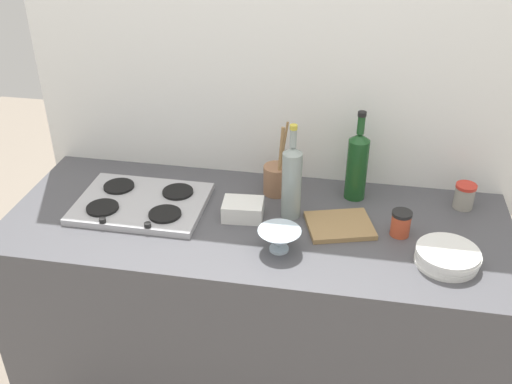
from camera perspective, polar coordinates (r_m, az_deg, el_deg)
The scene contains 12 objects.
counter_block at distance 2.37m, azimuth 0.00°, elevation -11.94°, with size 1.80×0.70×0.90m, color #4C4C51.
backsplash_panel at distance 2.32m, azimuth 1.69°, elevation 6.32°, with size 1.90×0.06×2.19m, color white.
stovetop_hob at distance 2.21m, azimuth -11.09°, elevation -1.06°, with size 0.47×0.35×0.04m.
plate_stack at distance 1.97m, azimuth 18.13°, elevation -6.00°, with size 0.21×0.21×0.06m.
wine_bottle_leftmost at distance 2.05m, azimuth 3.49°, elevation 1.11°, with size 0.07×0.07×0.36m.
wine_bottle_mid_left at distance 2.19m, azimuth 9.81°, elevation 2.66°, with size 0.08×0.08×0.35m.
mixing_bowl at distance 1.92m, azimuth 2.28°, elevation -4.62°, with size 0.14×0.14×0.08m.
butter_dish at distance 2.09m, azimuth -1.27°, elevation -1.72°, with size 0.14×0.11×0.06m, color white.
utensil_crock at distance 2.23m, azimuth 2.02°, elevation 1.34°, with size 0.10×0.10×0.29m.
condiment_jar_front at distance 2.05m, azimuth 13.91°, elevation -2.97°, with size 0.07×0.07×0.09m.
condiment_jar_rear at distance 2.27m, azimuth 19.62°, elevation -0.37°, with size 0.08×0.08×0.10m.
cutting_board at distance 2.07m, azimuth 8.14°, elevation -3.23°, with size 0.22×0.18×0.02m, color #9E7A4C.
Camera 1 is at (0.31, -1.71, 2.06)m, focal length 41.12 mm.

